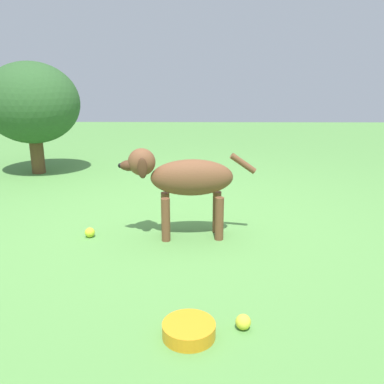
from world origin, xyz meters
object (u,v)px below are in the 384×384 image
dog (184,179)px  water_bowl (189,330)px  tennis_ball_0 (243,322)px  tennis_ball_1 (90,232)px

dog → water_bowl: 1.14m
dog → water_bowl: dog is taller
tennis_ball_0 → water_bowl: bearing=-166.4°
dog → water_bowl: (0.06, -1.08, -0.37)m
tennis_ball_1 → water_bowl: 1.26m
dog → tennis_ball_1: 0.73m
tennis_ball_1 → dog: bearing=2.3°
dog → water_bowl: bearing=88.7°
water_bowl → tennis_ball_1: bearing=123.0°
tennis_ball_1 → water_bowl: (0.68, -1.06, -0.00)m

